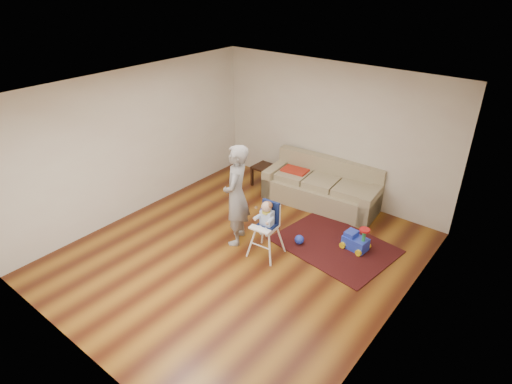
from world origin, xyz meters
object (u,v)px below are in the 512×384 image
Objects in this scene: side_table at (264,175)px; adult at (236,196)px; toy_ball at (299,240)px; high_chair at (266,230)px; sofa at (322,184)px; ride_on_toy at (356,237)px.

side_table is 0.25× the size of adult.
adult reaches higher than toy_ball.
high_chair is at bearing -115.56° from toy_ball.
side_table is at bearing 122.79° from high_chair.
sofa is 1.32× the size of adult.
sofa is 2.12m from adult.
adult reaches higher than ride_on_toy.
ride_on_toy is 0.45× the size of high_chair.
adult reaches higher than sofa.
sofa is at bearing 147.80° from ride_on_toy.
side_table is at bearing 176.22° from sofa.
sofa is 1.40m from side_table.
side_table is 2.72× the size of toy_ball.
side_table is 0.99× the size of ride_on_toy.
adult is at bearing -108.38° from sofa.
toy_ball is at bearing -78.47° from sofa.
adult reaches higher than side_table.
sofa is at bearing 140.29° from adult.
sofa reaches higher than side_table.
sofa is at bearing 89.65° from high_chair.
adult is at bearing 173.80° from high_chair.
ride_on_toy is at bearing -43.85° from sofa.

